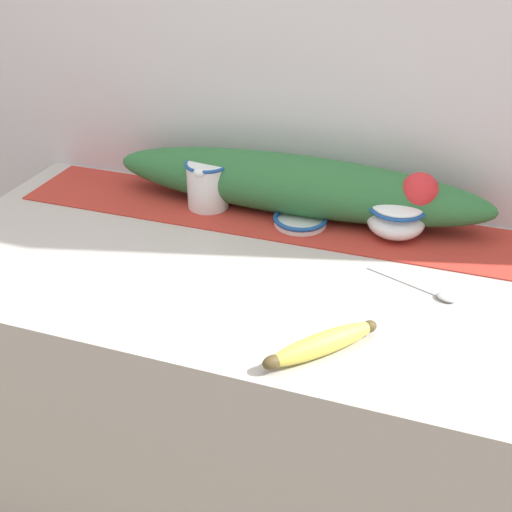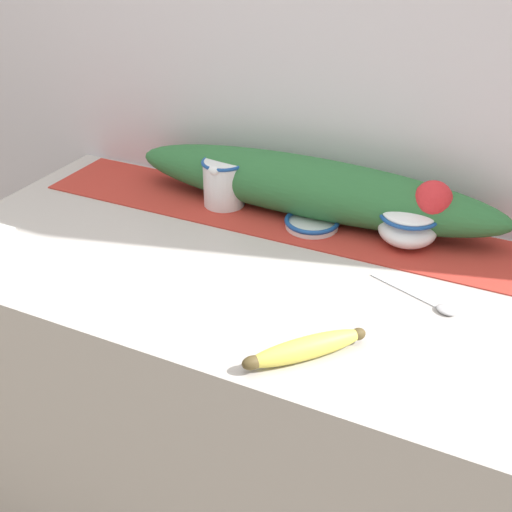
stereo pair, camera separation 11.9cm
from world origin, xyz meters
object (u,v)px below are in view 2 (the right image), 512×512
(cream_pitcher, at_px, (224,181))
(banana, at_px, (306,348))
(spoon, at_px, (439,307))
(sugar_bowl, at_px, (408,225))
(small_dish, at_px, (312,223))

(cream_pitcher, distance_m, banana, 0.57)
(cream_pitcher, xyz_separation_m, spoon, (0.54, -0.20, -0.06))
(sugar_bowl, distance_m, spoon, 0.23)
(cream_pitcher, bearing_deg, spoon, -20.69)
(cream_pitcher, xyz_separation_m, small_dish, (0.22, -0.02, -0.05))
(cream_pitcher, xyz_separation_m, banana, (0.38, -0.43, -0.04))
(cream_pitcher, relative_size, banana, 0.67)
(cream_pitcher, bearing_deg, sugar_bowl, -0.20)
(small_dish, relative_size, banana, 0.68)
(small_dish, height_order, spoon, small_dish)
(small_dish, distance_m, banana, 0.44)
(spoon, bearing_deg, cream_pitcher, -179.15)
(small_dish, distance_m, spoon, 0.36)
(cream_pitcher, distance_m, spoon, 0.58)
(cream_pitcher, bearing_deg, banana, -48.89)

